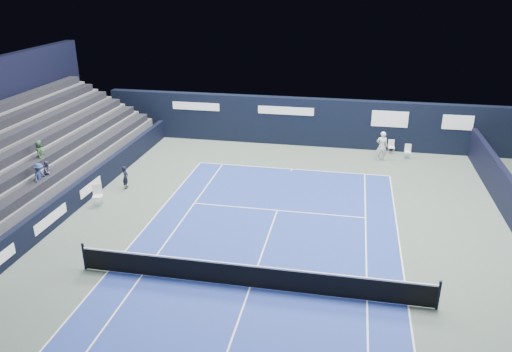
{
  "coord_description": "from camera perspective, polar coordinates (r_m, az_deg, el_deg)",
  "views": [
    {
      "loc": [
        3.09,
        -14.73,
        10.45
      ],
      "look_at": [
        -1.21,
        7.34,
        1.3
      ],
      "focal_mm": 35.0,
      "sensor_mm": 36.0,
      "label": 1
    }
  ],
  "objects": [
    {
      "name": "tennis_net",
      "position": [
        18.04,
        -0.69,
        -11.3
      ],
      "size": [
        12.9,
        0.1,
        1.1
      ],
      "color": "black",
      "rests_on": "ground"
    },
    {
      "name": "folding_chair_back_a",
      "position": [
        32.27,
        15.2,
        3.53
      ],
      "size": [
        0.42,
        0.44,
        0.86
      ],
      "rotation": [
        0.0,
        0.0,
        0.1
      ],
      "color": "silver",
      "rests_on": "ground"
    },
    {
      "name": "spectator_stand",
      "position": [
        28.49,
        -24.72,
        2.71
      ],
      "size": [
        6.0,
        18.0,
        6.4
      ],
      "color": "#464648",
      "rests_on": "ground"
    },
    {
      "name": "line_judge",
      "position": [
        26.84,
        -14.69,
        -0.13
      ],
      "size": [
        0.34,
        0.48,
        1.21
      ],
      "primitive_type": "imported",
      "rotation": [
        0.0,
        0.0,
        1.7
      ],
      "color": "black",
      "rests_on": "ground"
    },
    {
      "name": "back_sponsor_wall",
      "position": [
        32.62,
        5.23,
        6.22
      ],
      "size": [
        26.0,
        0.63,
        3.1
      ],
      "color": "black",
      "rests_on": "ground"
    },
    {
      "name": "ground",
      "position": [
        19.97,
        0.49,
        -9.42
      ],
      "size": [
        48.0,
        48.0,
        0.0
      ],
      "primitive_type": "plane",
      "color": "#4A574D",
      "rests_on": "ground"
    },
    {
      "name": "side_barrier_left",
      "position": [
        26.16,
        -18.72,
        -1.21
      ],
      "size": [
        0.33,
        22.0,
        1.2
      ],
      "color": "black",
      "rests_on": "ground"
    },
    {
      "name": "court_surface",
      "position": [
        18.32,
        -0.69,
        -12.62
      ],
      "size": [
        10.97,
        23.77,
        0.01
      ],
      "primitive_type": "cube",
      "color": "navy",
      "rests_on": "ground"
    },
    {
      "name": "folding_chair_back_b",
      "position": [
        31.68,
        16.96,
        2.84
      ],
      "size": [
        0.39,
        0.38,
        0.87
      ],
      "rotation": [
        0.0,
        0.0,
        -0.02
      ],
      "color": "silver",
      "rests_on": "ground"
    },
    {
      "name": "tennis_player",
      "position": [
        30.77,
        14.19,
        3.36
      ],
      "size": [
        0.7,
        0.86,
        1.79
      ],
      "color": "white",
      "rests_on": "ground"
    },
    {
      "name": "court_markings",
      "position": [
        18.32,
        -0.69,
        -12.61
      ],
      "size": [
        11.03,
        23.83,
        0.0
      ],
      "color": "white",
      "rests_on": "court_surface"
    },
    {
      "name": "line_judge_chair",
      "position": [
        25.31,
        -17.67,
        -1.91
      ],
      "size": [
        0.58,
        0.57,
        1.02
      ],
      "rotation": [
        0.0,
        0.0,
        0.38
      ],
      "color": "white",
      "rests_on": "ground"
    }
  ]
}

